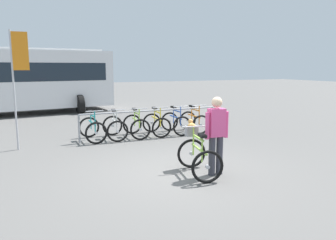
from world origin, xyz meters
The scene contains 12 objects.
ground_plane centered at (0.00, 0.00, 0.00)m, with size 80.00×80.00×0.00m, color #605E5B.
bike_rack_rail centered at (0.79, 3.55, 0.70)m, with size 4.61×0.08×0.88m.
racked_bike_teal centered at (-1.06, 3.74, 0.37)m, with size 0.69×1.11×0.97m.
racked_bike_white centered at (-0.36, 3.73, 0.37)m, with size 0.76×1.14×0.97m.
racked_bike_lime centered at (0.34, 3.73, 0.37)m, with size 0.72×1.15×0.98m.
racked_bike_yellow centered at (1.04, 3.73, 0.37)m, with size 0.71×1.14×0.97m.
racked_bike_blue centered at (1.74, 3.73, 0.37)m, with size 0.66×1.11×0.97m.
racked_bike_orange centered at (2.44, 3.72, 0.37)m, with size 0.69×1.13×0.98m.
featured_bicycle centered at (0.38, -0.27, 0.49)m, with size 0.84×1.25×1.09m.
person_with_featured_bike centered at (0.70, -0.51, 0.91)m, with size 0.53×0.22×1.64m.
bus_distant centered at (-3.87, 10.75, 1.74)m, with size 10.23×4.19×3.08m.
banner_flag centered at (-3.01, 3.43, 2.23)m, with size 0.45×0.05×3.20m.
Camera 1 is at (-2.86, -6.16, 2.25)m, focal length 34.93 mm.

